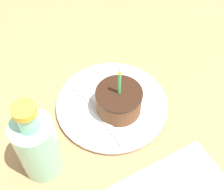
{
  "coord_description": "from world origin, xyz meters",
  "views": [
    {
      "loc": [
        0.36,
        -0.18,
        0.54
      ],
      "look_at": [
        0.02,
        0.01,
        0.04
      ],
      "focal_mm": 50.0,
      "sensor_mm": 36.0,
      "label": 1
    }
  ],
  "objects_px": {
    "fork": "(93,106)",
    "bottle": "(37,146)",
    "plate": "(112,104)",
    "cake_slice": "(119,101)"
  },
  "relations": [
    {
      "from": "plate",
      "to": "bottle",
      "type": "bearing_deg",
      "value": -71.7
    },
    {
      "from": "cake_slice",
      "to": "bottle",
      "type": "xyz_separation_m",
      "value": [
        0.04,
        -0.18,
        0.03
      ]
    },
    {
      "from": "fork",
      "to": "bottle",
      "type": "height_order",
      "value": "bottle"
    },
    {
      "from": "cake_slice",
      "to": "bottle",
      "type": "relative_size",
      "value": 0.66
    },
    {
      "from": "plate",
      "to": "bottle",
      "type": "xyz_separation_m",
      "value": [
        0.06,
        -0.18,
        0.07
      ]
    },
    {
      "from": "fork",
      "to": "bottle",
      "type": "distance_m",
      "value": 0.16
    },
    {
      "from": "bottle",
      "to": "fork",
      "type": "bearing_deg",
      "value": 116.24
    },
    {
      "from": "plate",
      "to": "fork",
      "type": "xyz_separation_m",
      "value": [
        -0.01,
        -0.04,
        0.01
      ]
    },
    {
      "from": "plate",
      "to": "fork",
      "type": "distance_m",
      "value": 0.04
    },
    {
      "from": "fork",
      "to": "bottle",
      "type": "xyz_separation_m",
      "value": [
        0.07,
        -0.14,
        0.06
      ]
    }
  ]
}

